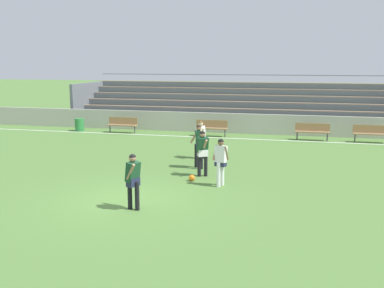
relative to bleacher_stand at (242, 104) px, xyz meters
The scene contains 15 objects.
ground_plane 17.09m from the bleacher_stand, 94.26° to the right, with size 160.00×160.00×0.00m, color #517A38.
field_line_sideline 5.57m from the bleacher_stand, 103.57° to the right, with size 44.00×0.12×0.01m, color white.
sideline_wall 3.74m from the bleacher_stand, 110.29° to the right, with size 48.00×0.16×1.17m, color #BCB7AD.
bleacher_stand is the anchor object (origin of this frame).
bench_centre_sideline 4.95m from the bleacher_stand, 102.94° to the right, with size 1.80×0.40×0.90m.
bench_far_right 8.78m from the bleacher_stand, 32.97° to the right, with size 1.80×0.40×0.90m.
bench_far_left 8.05m from the bleacher_stand, 143.57° to the right, with size 1.80×0.40×0.90m.
bench_near_bin 6.53m from the bleacher_stand, 47.28° to the right, with size 1.80×0.40×0.90m.
trash_bin 10.44m from the bleacher_stand, 152.46° to the right, with size 0.55×0.55×0.75m, color #2D7F3D.
player_dark_wide_left 13.63m from the bleacher_stand, 88.52° to the right, with size 0.52×0.69×1.68m.
player_white_dropping_back 14.80m from the bleacher_stand, 85.27° to the right, with size 0.54×0.38×1.62m.
player_white_overlapping 10.69m from the bleacher_stand, 92.09° to the right, with size 0.51×0.71×1.65m.
player_dark_on_ball 12.42m from the bleacher_stand, 90.31° to the right, with size 0.64×0.45×1.72m.
player_dark_trailing_run 17.76m from the bleacher_stand, 92.38° to the right, with size 0.42×0.59×1.61m.
soccer_ball 14.40m from the bleacher_stand, 89.48° to the right, with size 0.22×0.22×0.22m, color orange.
Camera 1 is at (5.05, -12.19, 4.15)m, focal length 41.90 mm.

